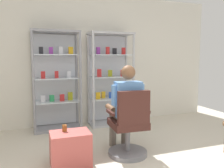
{
  "coord_description": "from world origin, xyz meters",
  "views": [
    {
      "loc": [
        -1.01,
        -1.78,
        1.39
      ],
      "look_at": [
        0.13,
        1.44,
        1.0
      ],
      "focal_mm": 36.82,
      "sensor_mm": 36.0,
      "label": 1
    }
  ],
  "objects_px": {
    "seated_shopkeeper": "(125,105)",
    "storage_crate": "(70,149)",
    "office_chair": "(129,129)",
    "tea_glass": "(65,128)",
    "display_cabinet_left": "(56,80)",
    "display_cabinet_right": "(110,78)"
  },
  "relations": [
    {
      "from": "display_cabinet_right",
      "to": "office_chair",
      "type": "bearing_deg",
      "value": -99.67
    },
    {
      "from": "office_chair",
      "to": "seated_shopkeeper",
      "type": "relative_size",
      "value": 0.74
    },
    {
      "from": "office_chair",
      "to": "tea_glass",
      "type": "relative_size",
      "value": 11.24
    },
    {
      "from": "display_cabinet_right",
      "to": "seated_shopkeeper",
      "type": "xyz_separation_m",
      "value": [
        -0.28,
        -1.51,
        -0.25
      ]
    },
    {
      "from": "seated_shopkeeper",
      "to": "storage_crate",
      "type": "xyz_separation_m",
      "value": [
        -0.83,
        -0.16,
        -0.49
      ]
    },
    {
      "from": "display_cabinet_right",
      "to": "seated_shopkeeper",
      "type": "bearing_deg",
      "value": -100.46
    },
    {
      "from": "office_chair",
      "to": "tea_glass",
      "type": "distance_m",
      "value": 0.89
    },
    {
      "from": "display_cabinet_right",
      "to": "seated_shopkeeper",
      "type": "height_order",
      "value": "display_cabinet_right"
    },
    {
      "from": "storage_crate",
      "to": "display_cabinet_right",
      "type": "bearing_deg",
      "value": 56.41
    },
    {
      "from": "display_cabinet_left",
      "to": "display_cabinet_right",
      "type": "xyz_separation_m",
      "value": [
        1.1,
        -0.0,
        -0.0
      ]
    },
    {
      "from": "display_cabinet_left",
      "to": "display_cabinet_right",
      "type": "relative_size",
      "value": 1.0
    },
    {
      "from": "seated_shopkeeper",
      "to": "storage_crate",
      "type": "height_order",
      "value": "seated_shopkeeper"
    },
    {
      "from": "display_cabinet_left",
      "to": "office_chair",
      "type": "bearing_deg",
      "value": -64.11
    },
    {
      "from": "display_cabinet_right",
      "to": "storage_crate",
      "type": "xyz_separation_m",
      "value": [
        -1.11,
        -1.68,
        -0.74
      ]
    },
    {
      "from": "tea_glass",
      "to": "display_cabinet_right",
      "type": "bearing_deg",
      "value": 53.86
    },
    {
      "from": "display_cabinet_right",
      "to": "tea_glass",
      "type": "relative_size",
      "value": 22.25
    },
    {
      "from": "tea_glass",
      "to": "display_cabinet_left",
      "type": "bearing_deg",
      "value": 87.36
    },
    {
      "from": "display_cabinet_left",
      "to": "storage_crate",
      "type": "bearing_deg",
      "value": -90.49
    },
    {
      "from": "display_cabinet_right",
      "to": "storage_crate",
      "type": "bearing_deg",
      "value": -123.59
    },
    {
      "from": "storage_crate",
      "to": "tea_glass",
      "type": "height_order",
      "value": "tea_glass"
    },
    {
      "from": "office_chair",
      "to": "storage_crate",
      "type": "height_order",
      "value": "office_chair"
    },
    {
      "from": "display_cabinet_right",
      "to": "storage_crate",
      "type": "height_order",
      "value": "display_cabinet_right"
    }
  ]
}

